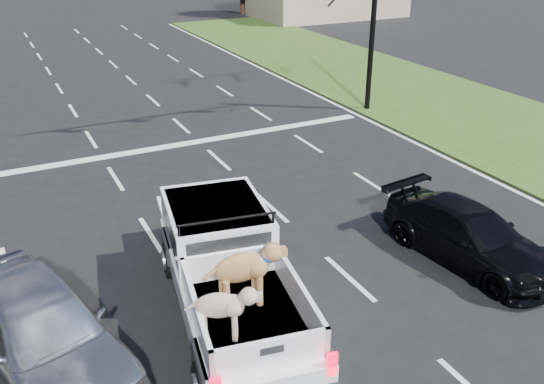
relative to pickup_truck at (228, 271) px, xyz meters
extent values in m
plane|color=black|center=(1.18, -0.04, -1.04)|extent=(160.00, 160.00, 0.00)
cube|color=silver|center=(-0.57, 5.96, -1.03)|extent=(0.12, 60.00, 0.01)
cube|color=silver|center=(2.93, 5.96, -1.03)|extent=(0.12, 60.00, 0.01)
cube|color=silver|center=(6.43, 5.96, -1.03)|extent=(0.12, 60.00, 0.01)
cube|color=silver|center=(9.98, 5.96, -1.03)|extent=(0.15, 60.00, 0.01)
cube|color=silver|center=(1.18, 9.96, -1.03)|extent=(17.00, 0.45, 0.01)
cube|color=#2C4716|center=(14.18, 5.96, -1.01)|extent=(8.00, 60.00, 0.06)
cylinder|color=black|center=(10.78, 10.46, 2.46)|extent=(0.22, 0.22, 7.00)
cylinder|color=#332114|center=(17.18, 37.96, 0.04)|extent=(0.44, 0.44, 2.16)
cylinder|color=black|center=(0.58, -2.44, -0.62)|extent=(0.44, 0.87, 0.83)
cylinder|color=black|center=(-0.63, 1.89, -0.62)|extent=(0.44, 0.87, 0.83)
cylinder|color=black|center=(1.25, 1.57, -0.62)|extent=(0.44, 0.87, 0.83)
cube|color=white|center=(-0.02, -0.22, -0.32)|extent=(3.03, 6.09, 0.57)
cube|color=white|center=(0.21, 1.13, 0.44)|extent=(2.41, 2.83, 0.94)
cube|color=black|center=(0.00, -0.10, 0.48)|extent=(1.68, 0.32, 0.68)
cylinder|color=black|center=(0.03, 0.05, 1.13)|extent=(1.96, 0.38, 0.05)
cube|color=black|center=(-0.23, -1.50, -0.06)|extent=(2.39, 3.09, 0.07)
cube|color=white|center=(-1.15, -1.34, 0.26)|extent=(0.55, 2.78, 0.57)
cube|color=white|center=(0.69, -1.65, 0.26)|extent=(0.55, 2.78, 0.57)
cube|color=white|center=(-0.46, -2.83, 0.26)|extent=(1.94, 0.41, 0.57)
cube|color=#FE0528|center=(0.43, -3.22, 0.00)|extent=(0.18, 0.09, 0.44)
imported|color=silver|center=(-3.60, 0.04, -0.20)|extent=(3.29, 5.31, 1.69)
imported|color=black|center=(5.90, -0.58, -0.38)|extent=(2.37, 4.71, 1.31)
camera|label=1|loc=(-3.57, -9.08, 6.35)|focal=38.00mm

